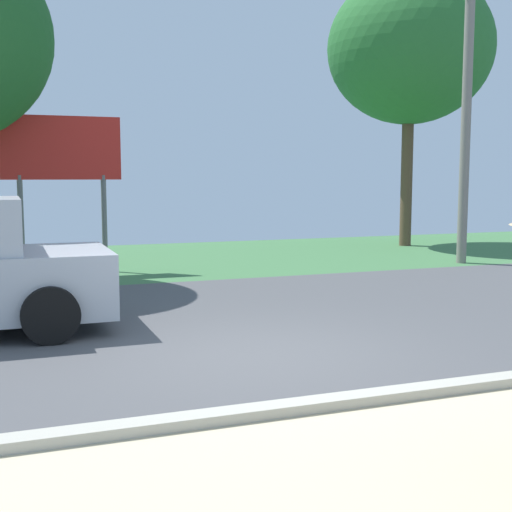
# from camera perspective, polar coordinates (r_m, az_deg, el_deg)

# --- Properties ---
(ground_plane) EXTENTS (40.00, 22.00, 0.20)m
(ground_plane) POSITION_cam_1_polar(r_m,az_deg,el_deg) (11.15, -4.90, -4.83)
(ground_plane) COLOR #4C4C4F
(utility_pole) EXTENTS (1.80, 0.24, 7.22)m
(utility_pole) POSITION_cam_1_polar(r_m,az_deg,el_deg) (17.86, 17.23, 11.59)
(utility_pole) COLOR gray
(utility_pole) RESTS_ON ground_plane
(roadside_billboard) EXTENTS (2.60, 0.12, 3.50)m
(roadside_billboard) POSITION_cam_1_polar(r_m,az_deg,el_deg) (15.80, -16.00, 7.80)
(roadside_billboard) COLOR slate
(roadside_billboard) RESTS_ON ground_plane
(tree_left_far) EXTENTS (5.04, 5.04, 8.35)m
(tree_left_far) POSITION_cam_1_polar(r_m,az_deg,el_deg) (22.19, 12.79, 16.58)
(tree_left_far) COLOR brown
(tree_left_far) RESTS_ON ground_plane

